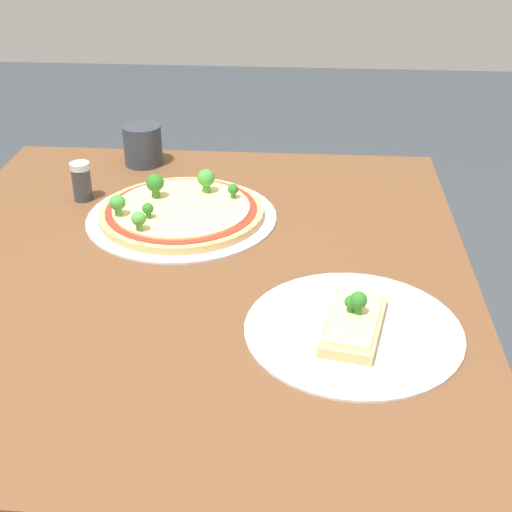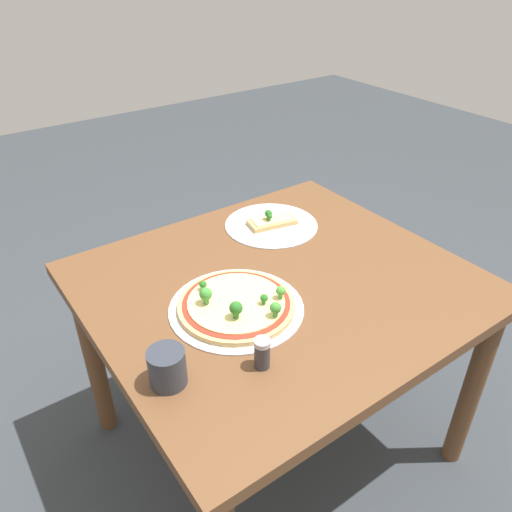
# 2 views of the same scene
# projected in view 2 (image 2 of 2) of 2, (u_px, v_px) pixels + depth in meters

# --- Properties ---
(ground_plane) EXTENTS (8.00, 8.00, 0.00)m
(ground_plane) POSITION_uv_depth(u_px,v_px,m) (274.00, 438.00, 1.78)
(ground_plane) COLOR #33383D
(dining_table) EXTENTS (1.03, 0.93, 0.70)m
(dining_table) POSITION_uv_depth(u_px,v_px,m) (278.00, 306.00, 1.46)
(dining_table) COLOR brown
(dining_table) RESTS_ON ground_plane
(pizza_tray_whole) EXTENTS (0.35, 0.35, 0.07)m
(pizza_tray_whole) POSITION_uv_depth(u_px,v_px,m) (237.00, 305.00, 1.29)
(pizza_tray_whole) COLOR silver
(pizza_tray_whole) RESTS_ON dining_table
(pizza_tray_slice) EXTENTS (0.31, 0.31, 0.06)m
(pizza_tray_slice) POSITION_uv_depth(u_px,v_px,m) (271.00, 223.00, 1.67)
(pizza_tray_slice) COLOR silver
(pizza_tray_slice) RESTS_ON dining_table
(drinking_cup) EXTENTS (0.08, 0.08, 0.09)m
(drinking_cup) POSITION_uv_depth(u_px,v_px,m) (167.00, 367.00, 1.06)
(drinking_cup) COLOR #2D333D
(drinking_cup) RESTS_ON dining_table
(condiment_shaker) EXTENTS (0.04, 0.04, 0.08)m
(condiment_shaker) POSITION_uv_depth(u_px,v_px,m) (262.00, 353.00, 1.10)
(condiment_shaker) COLOR #333338
(condiment_shaker) RESTS_ON dining_table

